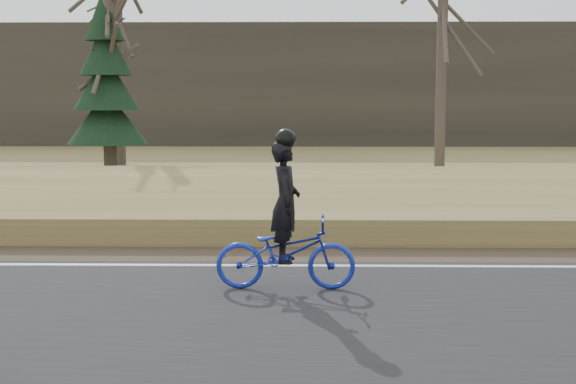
{
  "coord_description": "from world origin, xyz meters",
  "views": [
    {
      "loc": [
        0.57,
        -11.15,
        2.52
      ],
      "look_at": [
        0.36,
        0.5,
        1.1
      ],
      "focal_mm": 50.0,
      "sensor_mm": 36.0,
      "label": 1
    }
  ],
  "objects": [
    {
      "name": "edge_line",
      "position": [
        0.0,
        0.2,
        0.07
      ],
      "size": [
        120.0,
        0.12,
        0.01
      ],
      "primitive_type": "cube",
      "color": "silver",
      "rests_on": "road"
    },
    {
      "name": "road",
      "position": [
        0.0,
        -2.5,
        0.03
      ],
      "size": [
        120.0,
        6.0,
        0.06
      ],
      "primitive_type": "cube",
      "color": "black",
      "rests_on": "ground"
    },
    {
      "name": "shoulder",
      "position": [
        0.0,
        1.2,
        0.02
      ],
      "size": [
        120.0,
        1.6,
        0.04
      ],
      "primitive_type": "cube",
      "color": "#473A2B",
      "rests_on": "ground"
    },
    {
      "name": "embankment",
      "position": [
        0.0,
        4.2,
        0.22
      ],
      "size": [
        120.0,
        5.0,
        0.44
      ],
      "primitive_type": "cube",
      "color": "olive",
      "rests_on": "ground"
    },
    {
      "name": "ground",
      "position": [
        0.0,
        0.0,
        0.0
      ],
      "size": [
        120.0,
        120.0,
        0.0
      ],
      "primitive_type": "plane",
      "color": "olive",
      "rests_on": "ground"
    },
    {
      "name": "bare_tree_near_left",
      "position": [
        -5.73,
        15.01,
        3.42
      ],
      "size": [
        0.36,
        0.36,
        6.83
      ],
      "primitive_type": "cylinder",
      "color": "#4E4339",
      "rests_on": "ground"
    },
    {
      "name": "conifer",
      "position": [
        -5.86,
        15.08,
        2.85
      ],
      "size": [
        2.6,
        2.6,
        6.03
      ],
      "color": "#4E4339",
      "rests_on": "ground"
    },
    {
      "name": "cyclist",
      "position": [
        0.36,
        -1.17,
        0.7
      ],
      "size": [
        1.77,
        0.64,
        2.04
      ],
      "rotation": [
        0.0,
        0.0,
        1.56
      ],
      "color": "#16279D",
      "rests_on": "road"
    },
    {
      "name": "railroad",
      "position": [
        0.0,
        8.0,
        0.53
      ],
      "size": [
        120.0,
        2.4,
        0.29
      ],
      "color": "black",
      "rests_on": "ballast"
    },
    {
      "name": "treeline_backdrop",
      "position": [
        0.0,
        30.0,
        3.0
      ],
      "size": [
        120.0,
        4.0,
        6.0
      ],
      "primitive_type": "cube",
      "color": "#383328",
      "rests_on": "ground"
    },
    {
      "name": "ballast",
      "position": [
        0.0,
        8.0,
        0.23
      ],
      "size": [
        120.0,
        3.0,
        0.45
      ],
      "primitive_type": "cube",
      "color": "slate",
      "rests_on": "ground"
    },
    {
      "name": "bare_tree_left",
      "position": [
        -6.02,
        17.68,
        4.56
      ],
      "size": [
        0.36,
        0.36,
        9.12
      ],
      "primitive_type": "cylinder",
      "color": "#4E4339",
      "rests_on": "ground"
    },
    {
      "name": "bare_tree_center",
      "position": [
        5.29,
        16.54,
        4.63
      ],
      "size": [
        0.36,
        0.36,
        9.25
      ],
      "primitive_type": "cylinder",
      "color": "#4E4339",
      "rests_on": "ground"
    }
  ]
}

